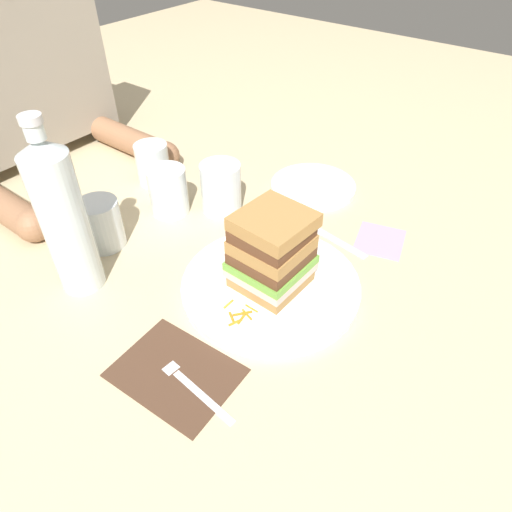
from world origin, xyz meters
TOP-DOWN VIEW (x-y plane):
  - ground_plane at (0.00, 0.00)m, footprint 3.00×3.00m
  - main_plate at (0.01, -0.01)m, footprint 0.29×0.29m
  - sandwich at (0.01, -0.01)m, footprint 0.11×0.11m
  - carrot_shred_0 at (-0.09, -0.01)m, footprint 0.02×0.02m
  - carrot_shred_1 at (-0.07, 0.01)m, footprint 0.02×0.00m
  - carrot_shred_2 at (-0.07, -0.03)m, footprint 0.01×0.02m
  - carrot_shred_3 at (-0.09, -0.02)m, footprint 0.02×0.01m
  - carrot_shred_4 at (-0.08, -0.03)m, footprint 0.02×0.01m
  - carrot_shred_5 at (-0.05, -0.03)m, footprint 0.00×0.02m
  - carrot_shred_6 at (-0.07, -0.02)m, footprint 0.03×0.02m
  - carrot_shred_7 at (0.11, -0.01)m, footprint 0.02×0.01m
  - carrot_shred_8 at (0.09, -0.01)m, footprint 0.02×0.00m
  - carrot_shred_9 at (0.09, -0.04)m, footprint 0.02×0.01m
  - carrot_shred_10 at (0.10, -0.00)m, footprint 0.02×0.01m
  - carrot_shred_11 at (0.11, -0.01)m, footprint 0.02×0.02m
  - carrot_shred_12 at (0.09, -0.00)m, footprint 0.03×0.01m
  - carrot_shred_13 at (0.09, 0.01)m, footprint 0.02×0.01m
  - carrot_shred_14 at (0.10, -0.03)m, footprint 0.01×0.02m
  - napkin_dark at (-0.20, -0.01)m, footprint 0.13×0.17m
  - fork at (-0.20, -0.03)m, footprint 0.03×0.17m
  - knife at (0.19, -0.01)m, footprint 0.04×0.20m
  - juice_glass at (0.13, 0.19)m, footprint 0.08×0.08m
  - water_bottle at (-0.17, 0.24)m, footprint 0.07×0.07m
  - empty_tumbler_0 at (0.12, 0.38)m, footprint 0.07×0.07m
  - empty_tumbler_1 at (0.07, 0.27)m, footprint 0.07×0.07m
  - empty_tumbler_2 at (-0.08, 0.29)m, footprint 0.07×0.07m
  - side_plate at (0.31, 0.09)m, footprint 0.18×0.18m
  - napkin_pink at (0.23, -0.10)m, footprint 0.11×0.11m

SIDE VIEW (x-z plane):
  - ground_plane at x=0.00m, z-range 0.00..0.00m
  - napkin_pink at x=0.23m, z-range 0.00..0.00m
  - napkin_dark at x=-0.20m, z-range 0.00..0.00m
  - knife at x=0.19m, z-range 0.00..0.00m
  - fork at x=-0.20m, z-range 0.00..0.01m
  - side_plate at x=0.31m, z-range 0.00..0.01m
  - main_plate at x=0.01m, z-range 0.00..0.01m
  - carrot_shred_7 at x=0.11m, z-range 0.01..0.01m
  - carrot_shred_9 at x=0.09m, z-range 0.01..0.01m
  - carrot_shred_5 at x=-0.05m, z-range 0.01..0.01m
  - carrot_shred_10 at x=0.10m, z-range 0.01..0.01m
  - carrot_shred_2 at x=-0.07m, z-range 0.01..0.02m
  - carrot_shred_14 at x=0.10m, z-range 0.01..0.02m
  - carrot_shred_1 at x=-0.07m, z-range 0.01..0.02m
  - carrot_shred_8 at x=0.09m, z-range 0.01..0.02m
  - carrot_shred_3 at x=-0.09m, z-range 0.01..0.02m
  - carrot_shred_13 at x=0.09m, z-range 0.01..0.02m
  - carrot_shred_6 at x=-0.07m, z-range 0.01..0.02m
  - carrot_shred_0 at x=-0.09m, z-range 0.01..0.02m
  - carrot_shred_4 at x=-0.08m, z-range 0.01..0.02m
  - carrot_shred_11 at x=0.11m, z-range 0.01..0.02m
  - carrot_shred_12 at x=0.09m, z-range 0.01..0.02m
  - juice_glass at x=0.13m, z-range -0.01..0.09m
  - empty_tumbler_0 at x=0.12m, z-range 0.00..0.09m
  - empty_tumbler_2 at x=-0.08m, z-range 0.00..0.09m
  - empty_tumbler_1 at x=0.07m, z-range 0.00..0.09m
  - sandwich at x=0.01m, z-range 0.01..0.14m
  - water_bottle at x=-0.17m, z-range -0.01..0.27m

